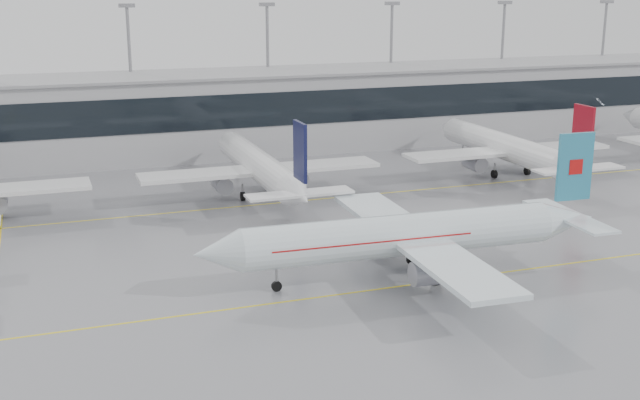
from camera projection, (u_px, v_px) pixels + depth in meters
name	position (u px, v px, depth m)	size (l,w,h in m)	color
ground	(367.00, 291.00, 68.40)	(320.00, 320.00, 0.00)	gray
taxi_line_main	(367.00, 291.00, 68.40)	(120.00, 0.25, 0.01)	yellow
taxi_line_north	(269.00, 204.00, 95.69)	(120.00, 0.25, 0.01)	yellow
terminal	(211.00, 115.00, 123.24)	(180.00, 15.00, 12.00)	#A0A0A4
terminal_glass	(221.00, 112.00, 115.98)	(180.00, 0.20, 5.00)	black
terminal_roof	(209.00, 74.00, 121.63)	(182.00, 16.00, 0.40)	gray
light_masts	(201.00, 63.00, 126.79)	(156.40, 1.00, 22.60)	gray
air_canada_jet	(413.00, 235.00, 70.86)	(38.12, 30.94, 12.16)	white
parked_jet_c	(260.00, 167.00, 98.08)	(29.64, 36.96, 11.72)	white
parked_jet_d	(507.00, 148.00, 109.47)	(29.64, 36.96, 11.72)	white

